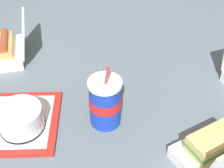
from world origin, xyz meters
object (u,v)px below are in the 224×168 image
cake_container (21,119)px  clamshell_sandwich_front (214,149)px  soda_cup_back (105,102)px  clamshell_hotdog_corner (9,49)px

cake_container → clamshell_sandwich_front: bearing=-7.0°
soda_cup_back → clamshell_hotdog_corner: bearing=142.5°
cake_container → soda_cup_back: 0.26m
clamshell_sandwich_front → soda_cup_back: bearing=158.0°
clamshell_sandwich_front → soda_cup_back: size_ratio=1.15×
clamshell_hotdog_corner → soda_cup_back: 0.51m
cake_container → soda_cup_back: bearing=12.7°
cake_container → clamshell_hotdog_corner: clamshell_hotdog_corner is taller
cake_container → clamshell_sandwich_front: 0.56m
clamshell_sandwich_front → soda_cup_back: 0.33m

